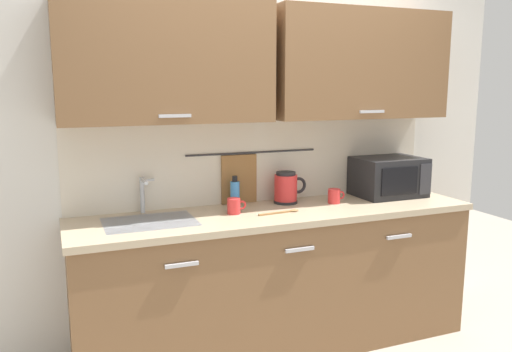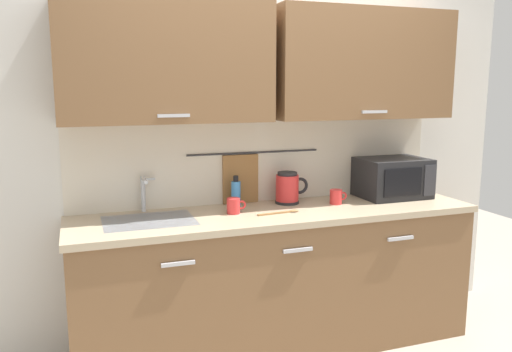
# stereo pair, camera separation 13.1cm
# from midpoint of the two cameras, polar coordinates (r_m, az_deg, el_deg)

# --- Properties ---
(counter_unit) EXTENTS (2.53, 0.64, 0.90)m
(counter_unit) POSITION_cam_midpoint_polar(r_m,az_deg,el_deg) (3.34, 3.34, -11.26)
(counter_unit) COLOR brown
(counter_unit) RESTS_ON ground
(back_wall_assembly) EXTENTS (3.70, 0.41, 2.50)m
(back_wall_assembly) POSITION_cam_midpoint_polar(r_m,az_deg,el_deg) (3.33, 2.13, 7.52)
(back_wall_assembly) COLOR silver
(back_wall_assembly) RESTS_ON ground
(sink_faucet) EXTENTS (0.09, 0.17, 0.22)m
(sink_faucet) POSITION_cam_midpoint_polar(r_m,az_deg,el_deg) (3.18, -11.16, -1.45)
(sink_faucet) COLOR #B2B5BA
(sink_faucet) RESTS_ON counter_unit
(microwave) EXTENTS (0.46, 0.35, 0.27)m
(microwave) POSITION_cam_midpoint_polar(r_m,az_deg,el_deg) (3.70, 15.85, -0.19)
(microwave) COLOR black
(microwave) RESTS_ON counter_unit
(electric_kettle) EXTENTS (0.23, 0.16, 0.21)m
(electric_kettle) POSITION_cam_midpoint_polar(r_m,az_deg,el_deg) (3.39, 4.65, -1.35)
(electric_kettle) COLOR black
(electric_kettle) RESTS_ON counter_unit
(dish_soap_bottle) EXTENTS (0.06, 0.06, 0.20)m
(dish_soap_bottle) POSITION_cam_midpoint_polar(r_m,az_deg,el_deg) (3.30, -1.10, -1.86)
(dish_soap_bottle) COLOR #3F8CD8
(dish_soap_bottle) RESTS_ON counter_unit
(mug_near_sink) EXTENTS (0.12, 0.08, 0.09)m
(mug_near_sink) POSITION_cam_midpoint_polar(r_m,az_deg,el_deg) (3.12, -1.26, -3.32)
(mug_near_sink) COLOR red
(mug_near_sink) RESTS_ON counter_unit
(mug_by_kettle) EXTENTS (0.12, 0.08, 0.09)m
(mug_by_kettle) POSITION_cam_midpoint_polar(r_m,az_deg,el_deg) (3.42, 9.96, -2.28)
(mug_by_kettle) COLOR red
(mug_by_kettle) RESTS_ON counter_unit
(wooden_spoon) EXTENTS (0.28, 0.05, 0.01)m
(wooden_spoon) POSITION_cam_midpoint_polar(r_m,az_deg,el_deg) (3.14, 4.25, -4.01)
(wooden_spoon) COLOR #9E7042
(wooden_spoon) RESTS_ON counter_unit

